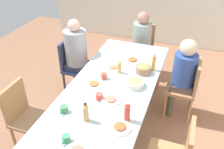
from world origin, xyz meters
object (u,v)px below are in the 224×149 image
Objects in this scene: plate_2 at (133,60)px; plate_5 at (120,127)px; chair_2 at (73,64)px; plate_1 at (111,100)px; chair_4 at (24,114)px; bottle_3 at (127,112)px; cup_1 at (99,96)px; plate_0 at (94,84)px; bowl_0 at (134,83)px; person_2 at (77,51)px; person_3 at (183,72)px; chair_3 at (187,86)px; cup_0 at (104,76)px; cup_2 at (64,109)px; bowl_1 at (143,69)px; plate_3 at (113,67)px; bottle_2 at (86,113)px; cup_3 at (66,138)px; chair_0 at (142,46)px; person_0 at (142,38)px; bottle_1 at (120,67)px; dining_table at (112,89)px; bottle_0 at (154,62)px.

plate_2 and plate_5 have the same top height.
plate_1 is (0.92, 0.98, 0.24)m from chair_2.
bottle_3 reaches higher than chair_4.
bottle_3 is at bearing 60.12° from cup_1.
plate_0 is 0.97× the size of bowl_0.
plate_0 is 0.79m from plate_2.
person_2 is 1.05× the size of person_3.
plate_2 is at bearing 158.68° from plate_0.
chair_3 is 1.43m from plate_5.
chair_4 is 3.93× the size of plate_1.
cup_0 is 0.93× the size of cup_2.
plate_2 is 2.22× the size of cup_0.
cup_1 is 0.43m from cup_2.
chair_4 is at bearing -51.54° from plate_0.
bowl_1 is (0.22, -0.50, 0.07)m from person_3.
plate_5 is at bearing 22.86° from plate_3.
plate_5 is 1.14× the size of bowl_1.
bottle_2 is at bearing 16.03° from plate_0.
cup_3 is at bearing -4.18° from cup_1.
person_0 reaches higher than chair_0.
bottle_1 is at bearing 143.31° from cup_0.
bottle_1 is (0.33, 0.80, 0.06)m from person_2.
chair_4 is (1.24, 0.00, 0.00)m from chair_2.
plate_5 is (1.29, -0.47, 0.02)m from person_3.
cup_2 is (1.04, -0.61, -0.02)m from bowl_1.
bowl_1 is at bearing 40.40° from plate_2.
bowl_1 reaches higher than dining_table.
person_2 is 1.40× the size of chair_4.
chair_3 is 0.23m from person_3.
plate_5 is 0.95× the size of bowl_0.
bottle_0 is at bearing 66.13° from plate_2.
dining_table is at bearing -7.04° from plate_2.
chair_2 reaches higher than bowl_0.
cup_1 is (0.97, -0.12, 0.02)m from plate_2.
dining_table is at bearing 172.10° from cup_1.
cup_3 is at bearing 31.84° from cup_2.
person_3 is 10.68× the size of cup_0.
bottle_2 is at bearing -0.89° from person_0.
cup_3 is (1.37, 0.02, 0.02)m from plate_3.
bottle_1 reaches higher than dining_table.
person_2 is 1.28m from plate_1.
person_3 is at bearing 151.20° from cup_3.
bottle_1 is at bearing 161.15° from cup_2.
person_3 reaches higher than plate_2.
bottle_2 is at bearing 85.97° from chair_4.
plate_3 is at bearing -179.03° from cup_3.
person_2 reaches higher than chair_0.
bottle_3 is (-0.46, 0.45, 0.07)m from cup_3.
person_0 reaches higher than plate_5.
bottle_1 is at bearing 175.48° from cup_1.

